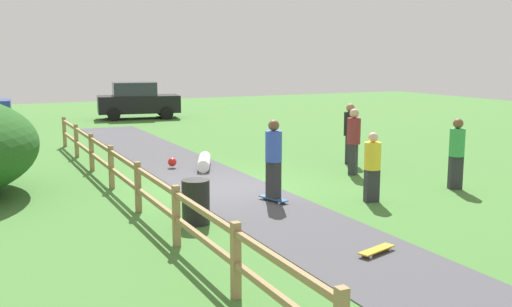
{
  "coord_description": "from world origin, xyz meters",
  "views": [
    {
      "loc": [
        -5.82,
        -13.64,
        3.37
      ],
      "look_at": [
        0.42,
        -0.89,
        1.0
      ],
      "focal_mm": 41.84,
      "sensor_mm": 36.0,
      "label": 1
    }
  ],
  "objects_px": {
    "trash_bin": "(196,202)",
    "skateboard_loose": "(377,250)",
    "bystander_yellow": "(372,164)",
    "skater_riding": "(274,156)",
    "parked_car_black": "(138,100)",
    "bystander_black": "(350,130)",
    "bystander_maroon": "(354,138)",
    "bystander_green": "(457,150)",
    "skater_fallen": "(202,162)"
  },
  "relations": [
    {
      "from": "bystander_green",
      "to": "parked_car_black",
      "type": "xyz_separation_m",
      "value": [
        -2.81,
        19.91,
        -0.03
      ]
    },
    {
      "from": "trash_bin",
      "to": "skater_fallen",
      "type": "xyz_separation_m",
      "value": [
        2.21,
        5.46,
        -0.25
      ]
    },
    {
      "from": "parked_car_black",
      "to": "skateboard_loose",
      "type": "bearing_deg",
      "value": -95.13
    },
    {
      "from": "trash_bin",
      "to": "skateboard_loose",
      "type": "xyz_separation_m",
      "value": [
        2.1,
        -3.13,
        -0.36
      ]
    },
    {
      "from": "skater_fallen",
      "to": "bystander_yellow",
      "type": "relative_size",
      "value": 1.03
    },
    {
      "from": "trash_bin",
      "to": "bystander_green",
      "type": "height_order",
      "value": "bystander_green"
    },
    {
      "from": "skater_riding",
      "to": "bystander_maroon",
      "type": "distance_m",
      "value": 4.0
    },
    {
      "from": "trash_bin",
      "to": "bystander_black",
      "type": "xyz_separation_m",
      "value": [
        6.64,
        4.2,
        0.59
      ]
    },
    {
      "from": "skater_fallen",
      "to": "parked_car_black",
      "type": "relative_size",
      "value": 0.38
    },
    {
      "from": "bystander_black",
      "to": "bystander_maroon",
      "type": "height_order",
      "value": "bystander_black"
    },
    {
      "from": "skateboard_loose",
      "to": "bystander_black",
      "type": "xyz_separation_m",
      "value": [
        4.54,
        7.33,
        0.95
      ]
    },
    {
      "from": "skater_fallen",
      "to": "bystander_black",
      "type": "height_order",
      "value": "bystander_black"
    },
    {
      "from": "bystander_maroon",
      "to": "skateboard_loose",
      "type": "bearing_deg",
      "value": -121.84
    },
    {
      "from": "bystander_green",
      "to": "parked_car_black",
      "type": "height_order",
      "value": "parked_car_black"
    },
    {
      "from": "skateboard_loose",
      "to": "parked_car_black",
      "type": "xyz_separation_m",
      "value": [
        2.07,
        23.11,
        0.87
      ]
    },
    {
      "from": "skater_fallen",
      "to": "bystander_black",
      "type": "relative_size",
      "value": 0.89
    },
    {
      "from": "skater_riding",
      "to": "trash_bin",
      "type": "bearing_deg",
      "value": -158.58
    },
    {
      "from": "skater_riding",
      "to": "bystander_yellow",
      "type": "bearing_deg",
      "value": -24.59
    },
    {
      "from": "bystander_yellow",
      "to": "skateboard_loose",
      "type": "bearing_deg",
      "value": -125.5
    },
    {
      "from": "skater_fallen",
      "to": "parked_car_black",
      "type": "xyz_separation_m",
      "value": [
        1.96,
        14.52,
        0.76
      ]
    },
    {
      "from": "skater_riding",
      "to": "bystander_green",
      "type": "xyz_separation_m",
      "value": [
        4.77,
        -0.8,
        -0.09
      ]
    },
    {
      "from": "skateboard_loose",
      "to": "bystander_yellow",
      "type": "relative_size",
      "value": 0.51
    },
    {
      "from": "bystander_black",
      "to": "bystander_yellow",
      "type": "relative_size",
      "value": 1.16
    },
    {
      "from": "trash_bin",
      "to": "bystander_black",
      "type": "relative_size",
      "value": 0.48
    },
    {
      "from": "bystander_yellow",
      "to": "bystander_black",
      "type": "bearing_deg",
      "value": 61.11
    },
    {
      "from": "skater_fallen",
      "to": "bystander_yellow",
      "type": "height_order",
      "value": "bystander_yellow"
    },
    {
      "from": "skater_fallen",
      "to": "parked_car_black",
      "type": "distance_m",
      "value": 14.67
    },
    {
      "from": "bystander_maroon",
      "to": "parked_car_black",
      "type": "distance_m",
      "value": 17.31
    },
    {
      "from": "bystander_yellow",
      "to": "parked_car_black",
      "type": "bearing_deg",
      "value": 90.3
    },
    {
      "from": "trash_bin",
      "to": "skateboard_loose",
      "type": "relative_size",
      "value": 1.09
    },
    {
      "from": "trash_bin",
      "to": "skateboard_loose",
      "type": "bearing_deg",
      "value": -56.19
    },
    {
      "from": "skater_riding",
      "to": "parked_car_black",
      "type": "xyz_separation_m",
      "value": [
        1.96,
        19.11,
        -0.12
      ]
    },
    {
      "from": "trash_bin",
      "to": "bystander_green",
      "type": "relative_size",
      "value": 0.5
    },
    {
      "from": "skateboard_loose",
      "to": "parked_car_black",
      "type": "relative_size",
      "value": 0.19
    },
    {
      "from": "bystander_black",
      "to": "bystander_green",
      "type": "xyz_separation_m",
      "value": [
        0.34,
        -4.13,
        -0.05
      ]
    },
    {
      "from": "skater_riding",
      "to": "parked_car_black",
      "type": "distance_m",
      "value": 19.21
    },
    {
      "from": "bystander_black",
      "to": "bystander_maroon",
      "type": "bearing_deg",
      "value": -121.46
    },
    {
      "from": "skater_fallen",
      "to": "bystander_maroon",
      "type": "distance_m",
      "value": 4.54
    },
    {
      "from": "bystander_maroon",
      "to": "parked_car_black",
      "type": "relative_size",
      "value": 0.42
    },
    {
      "from": "skateboard_loose",
      "to": "parked_car_black",
      "type": "distance_m",
      "value": 23.22
    },
    {
      "from": "bystander_black",
      "to": "bystander_yellow",
      "type": "xyz_separation_m",
      "value": [
        -2.36,
        -4.28,
        -0.16
      ]
    },
    {
      "from": "trash_bin",
      "to": "bystander_black",
      "type": "bearing_deg",
      "value": 32.34
    },
    {
      "from": "skater_fallen",
      "to": "bystander_yellow",
      "type": "bearing_deg",
      "value": -69.54
    },
    {
      "from": "bystander_yellow",
      "to": "bystander_green",
      "type": "xyz_separation_m",
      "value": [
        2.7,
        0.14,
        0.11
      ]
    },
    {
      "from": "bystander_green",
      "to": "skater_riding",
      "type": "bearing_deg",
      "value": 170.47
    },
    {
      "from": "bystander_black",
      "to": "parked_car_black",
      "type": "relative_size",
      "value": 0.42
    },
    {
      "from": "skater_fallen",
      "to": "skateboard_loose",
      "type": "relative_size",
      "value": 2.02
    },
    {
      "from": "bystander_yellow",
      "to": "bystander_maroon",
      "type": "bearing_deg",
      "value": 62.49
    },
    {
      "from": "bystander_black",
      "to": "bystander_green",
      "type": "bearing_deg",
      "value": -85.26
    },
    {
      "from": "trash_bin",
      "to": "skater_fallen",
      "type": "relative_size",
      "value": 0.54
    }
  ]
}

